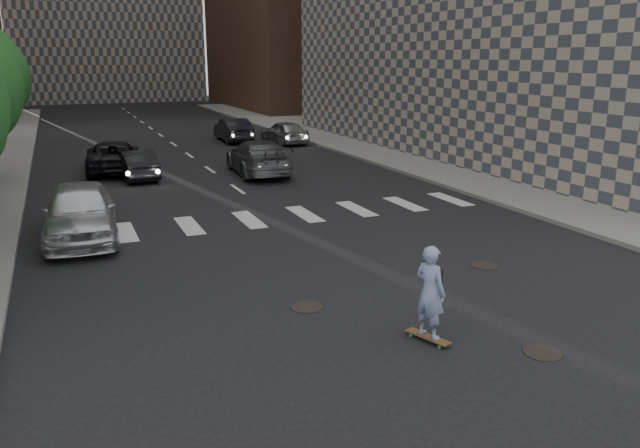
# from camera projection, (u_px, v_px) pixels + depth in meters

# --- Properties ---
(ground) EXTENTS (160.00, 160.00, 0.00)m
(ground) POSITION_uv_depth(u_px,v_px,m) (415.00, 313.00, 13.23)
(ground) COLOR black
(ground) RESTS_ON ground
(sidewalk_right) EXTENTS (13.00, 80.00, 0.15)m
(sidewalk_right) POSITION_uv_depth(u_px,v_px,m) (451.00, 149.00, 36.44)
(sidewalk_right) COLOR gray
(sidewalk_right) RESTS_ON ground
(manhole_a) EXTENTS (0.70, 0.70, 0.02)m
(manhole_a) POSITION_uv_depth(u_px,v_px,m) (542.00, 353.00, 11.45)
(manhole_a) COLOR black
(manhole_a) RESTS_ON ground
(manhole_b) EXTENTS (0.70, 0.70, 0.02)m
(manhole_b) POSITION_uv_depth(u_px,v_px,m) (307.00, 307.00, 13.55)
(manhole_b) COLOR black
(manhole_b) RESTS_ON ground
(manhole_c) EXTENTS (0.70, 0.70, 0.02)m
(manhole_c) POSITION_uv_depth(u_px,v_px,m) (484.00, 266.00, 16.24)
(manhole_c) COLOR black
(manhole_c) RESTS_ON ground
(skateboarder) EXTENTS (0.63, 0.98, 1.91)m
(skateboarder) POSITION_uv_depth(u_px,v_px,m) (430.00, 292.00, 11.69)
(skateboarder) COLOR brown
(skateboarder) RESTS_ON ground
(silver_sedan) EXTENTS (2.28, 5.10, 1.70)m
(silver_sedan) POSITION_uv_depth(u_px,v_px,m) (80.00, 212.00, 18.37)
(silver_sedan) COLOR silver
(silver_sedan) RESTS_ON ground
(traffic_car_a) EXTENTS (1.61, 3.98, 1.28)m
(traffic_car_a) POSITION_uv_depth(u_px,v_px,m) (136.00, 165.00, 27.74)
(traffic_car_a) COLOR black
(traffic_car_a) RESTS_ON ground
(traffic_car_b) EXTENTS (2.61, 5.63, 1.59)m
(traffic_car_b) POSITION_uv_depth(u_px,v_px,m) (258.00, 157.00, 28.82)
(traffic_car_b) COLOR #515558
(traffic_car_b) RESTS_ON ground
(traffic_car_c) EXTENTS (2.81, 5.42, 1.46)m
(traffic_car_c) POSITION_uv_depth(u_px,v_px,m) (113.00, 157.00, 29.43)
(traffic_car_c) COLOR black
(traffic_car_c) RESTS_ON ground
(traffic_car_d) EXTENTS (2.19, 4.41, 1.45)m
(traffic_car_d) POSITION_uv_depth(u_px,v_px,m) (284.00, 132.00, 39.08)
(traffic_car_d) COLOR #B4B8BC
(traffic_car_d) RESTS_ON ground
(traffic_car_e) EXTENTS (1.65, 4.58, 1.50)m
(traffic_car_e) POSITION_uv_depth(u_px,v_px,m) (233.00, 130.00, 40.02)
(traffic_car_e) COLOR black
(traffic_car_e) RESTS_ON ground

